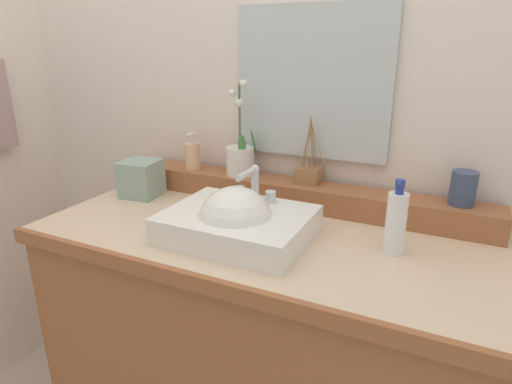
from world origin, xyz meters
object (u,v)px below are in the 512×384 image
(potted_plant, at_px, (240,155))
(tumbler_cup, at_px, (463,188))
(soap_bar, at_px, (220,193))
(sink_basin, at_px, (237,224))
(lotion_bottle, at_px, (396,222))
(tissue_box, at_px, (141,178))
(soap_dispenser, at_px, (192,155))
(reed_diffuser, at_px, (309,174))

(potted_plant, distance_m, tumbler_cup, 0.74)
(soap_bar, bearing_deg, sink_basin, -40.60)
(lotion_bottle, height_order, tissue_box, lotion_bottle)
(sink_basin, height_order, tissue_box, sink_basin)
(potted_plant, bearing_deg, lotion_bottle, -21.34)
(soap_dispenser, xyz_separation_m, reed_diffuser, (0.46, 0.03, -0.02))
(soap_bar, xyz_separation_m, reed_diffuser, (0.21, 0.26, 0.02))
(soap_dispenser, relative_size, tumbler_cup, 1.35)
(reed_diffuser, distance_m, lotion_bottle, 0.41)
(potted_plant, distance_m, lotion_bottle, 0.63)
(soap_bar, height_order, tissue_box, tissue_box)
(potted_plant, bearing_deg, soap_bar, -77.78)
(soap_dispenser, relative_size, reed_diffuser, 0.60)
(lotion_bottle, bearing_deg, soap_dispenser, 164.43)
(soap_bar, bearing_deg, lotion_bottle, 0.93)
(sink_basin, bearing_deg, tumbler_cup, 30.92)
(potted_plant, xyz_separation_m, reed_diffuser, (0.26, 0.02, -0.04))
(tumbler_cup, height_order, lotion_bottle, lotion_bottle)
(sink_basin, relative_size, tissue_box, 3.07)
(sink_basin, height_order, potted_plant, potted_plant)
(reed_diffuser, bearing_deg, lotion_bottle, -36.76)
(potted_plant, height_order, tumbler_cup, potted_plant)
(tissue_box, bearing_deg, sink_basin, -19.77)
(reed_diffuser, height_order, tissue_box, reed_diffuser)
(sink_basin, xyz_separation_m, lotion_bottle, (0.42, 0.11, 0.05))
(sink_basin, bearing_deg, potted_plant, 116.11)
(sink_basin, distance_m, tumbler_cup, 0.68)
(reed_diffuser, xyz_separation_m, lotion_bottle, (0.33, -0.25, -0.03))
(tumbler_cup, height_order, tissue_box, tumbler_cup)
(tumbler_cup, xyz_separation_m, reed_diffuser, (-0.48, 0.01, -0.02))
(soap_bar, relative_size, potted_plant, 0.21)
(soap_dispenser, distance_m, tumbler_cup, 0.94)
(sink_basin, height_order, lotion_bottle, lotion_bottle)
(soap_bar, relative_size, soap_dispenser, 0.51)
(sink_basin, xyz_separation_m, tissue_box, (-0.50, 0.18, 0.02))
(sink_basin, relative_size, soap_dispenser, 2.96)
(lotion_bottle, bearing_deg, potted_plant, 158.66)
(tissue_box, bearing_deg, potted_plant, 25.30)
(soap_bar, distance_m, potted_plant, 0.25)
(soap_bar, distance_m, tumbler_cup, 0.73)
(soap_bar, xyz_separation_m, tissue_box, (-0.38, 0.08, -0.02))
(soap_dispenser, bearing_deg, tumbler_cup, 1.16)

